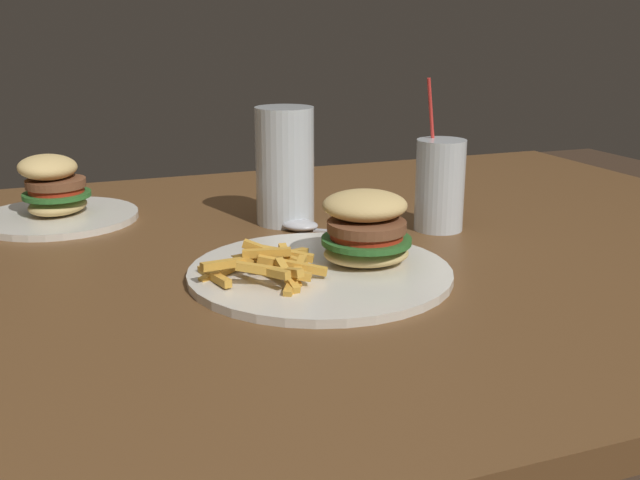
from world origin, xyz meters
TOP-DOWN VIEW (x-y plane):
  - dining_table at (0.00, 0.00)m, footprint 1.68×1.06m
  - meal_plate_near at (0.09, -0.11)m, footprint 0.31×0.31m
  - beer_glass at (0.10, 0.13)m, footprint 0.09×0.09m
  - juice_glass at (0.30, 0.02)m, footprint 0.07×0.07m
  - spoon at (0.12, 0.08)m, footprint 0.15×0.12m
  - meal_plate_far at (-0.21, 0.27)m, footprint 0.23×0.23m

SIDE VIEW (x-z plane):
  - dining_table at x=0.00m, z-range 0.25..0.98m
  - spoon at x=0.12m, z-range 0.73..0.74m
  - meal_plate_near at x=0.09m, z-range 0.70..0.80m
  - meal_plate_far at x=-0.21m, z-range 0.71..0.81m
  - juice_glass at x=0.30m, z-range 0.68..0.89m
  - beer_glass at x=0.10m, z-range 0.72..0.89m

